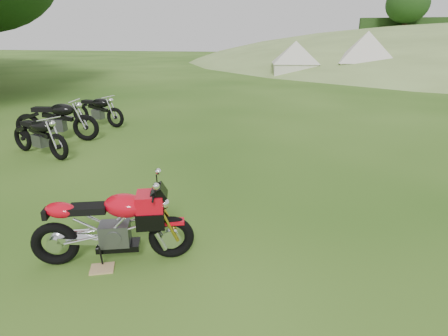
% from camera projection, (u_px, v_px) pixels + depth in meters
% --- Properties ---
extents(ground, '(120.00, 120.00, 0.00)m').
position_uv_depth(ground, '(230.00, 229.00, 5.16)').
color(ground, '#20480F').
rests_on(ground, ground).
extents(sport_motorcycle, '(1.81, 0.99, 1.06)m').
position_uv_depth(sport_motorcycle, '(112.00, 220.00, 4.28)').
color(sport_motorcycle, red).
rests_on(sport_motorcycle, ground).
extents(plywood_board, '(0.32, 0.29, 0.02)m').
position_uv_depth(plywood_board, '(102.00, 269.00, 4.27)').
color(plywood_board, tan).
rests_on(plywood_board, ground).
extents(vintage_moto_b, '(1.85, 1.00, 0.96)m').
position_uv_depth(vintage_moto_b, '(39.00, 135.00, 8.20)').
color(vintage_moto_b, black).
rests_on(vintage_moto_b, ground).
extents(vintage_moto_c, '(1.86, 0.78, 0.95)m').
position_uv_depth(vintage_moto_c, '(97.00, 110.00, 10.98)').
color(vintage_moto_c, black).
rests_on(vintage_moto_c, ground).
extents(vintage_moto_d, '(2.13, 0.78, 1.10)m').
position_uv_depth(vintage_moto_d, '(56.00, 119.00, 9.39)').
color(vintage_moto_d, black).
rests_on(vintage_moto_d, ground).
extents(tent_left, '(3.06, 3.06, 2.38)m').
position_uv_depth(tent_left, '(295.00, 58.00, 24.39)').
color(tent_left, beige).
rests_on(tent_left, ground).
extents(tent_mid, '(3.22, 3.22, 2.74)m').
position_uv_depth(tent_mid, '(366.00, 55.00, 23.39)').
color(tent_mid, beige).
rests_on(tent_mid, ground).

